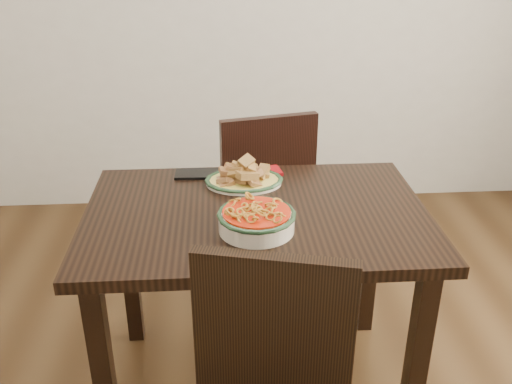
{
  "coord_description": "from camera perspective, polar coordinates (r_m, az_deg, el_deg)",
  "views": [
    {
      "loc": [
        -0.21,
        -1.54,
        1.62
      ],
      "look_at": [
        -0.1,
        0.16,
        0.81
      ],
      "focal_mm": 40.0,
      "sensor_mm": 36.0,
      "label": 1
    }
  ],
  "objects": [
    {
      "name": "fish_plate",
      "position": [
        2.07,
        -1.22,
        1.95
      ],
      "size": [
        0.28,
        0.22,
        0.11
      ],
      "color": "beige",
      "rests_on": "dining_table"
    },
    {
      "name": "chair_far",
      "position": [
        2.61,
        0.56,
        0.08
      ],
      "size": [
        0.5,
        0.5,
        0.89
      ],
      "rotation": [
        0.0,
        0.0,
        3.36
      ],
      "color": "black",
      "rests_on": "ground"
    },
    {
      "name": "noodle_bowl",
      "position": [
        1.76,
        0.05,
        -2.59
      ],
      "size": [
        0.25,
        0.25,
        0.08
      ],
      "color": "beige",
      "rests_on": "dining_table"
    },
    {
      "name": "smartphone",
      "position": [
        2.17,
        -5.82,
        1.82
      ],
      "size": [
        0.17,
        0.1,
        0.01
      ],
      "primitive_type": "cube",
      "rotation": [
        0.0,
        0.0,
        -0.03
      ],
      "color": "black",
      "rests_on": "dining_table"
    },
    {
      "name": "dining_table",
      "position": [
        1.94,
        0.04,
        -4.65
      ],
      "size": [
        1.14,
        0.76,
        0.75
      ],
      "color": "black",
      "rests_on": "ground"
    },
    {
      "name": "napkin",
      "position": [
        2.17,
        1.14,
        2.06
      ],
      "size": [
        0.12,
        0.11,
        0.01
      ],
      "primitive_type": "cube",
      "rotation": [
        0.0,
        0.0,
        0.21
      ],
      "color": "maroon",
      "rests_on": "dining_table"
    }
  ]
}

